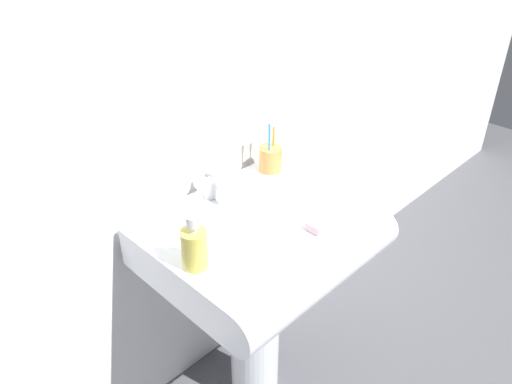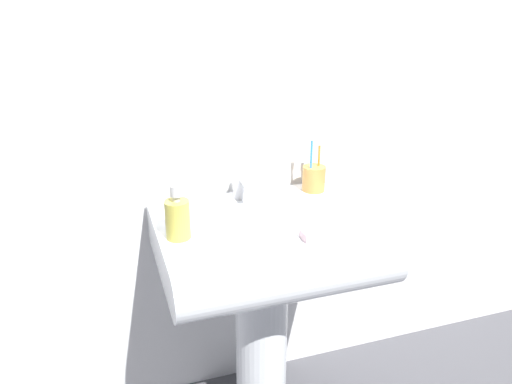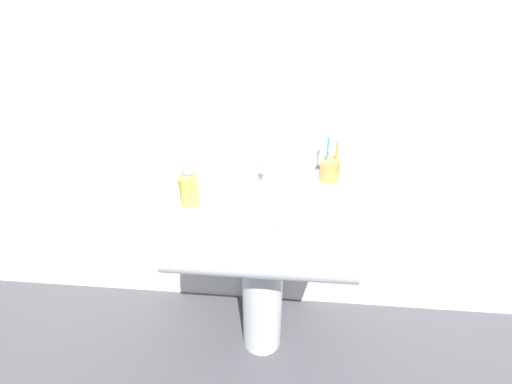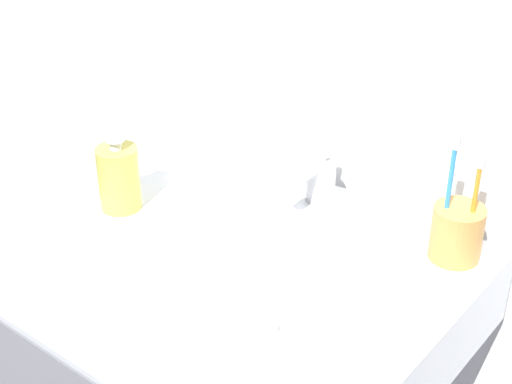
# 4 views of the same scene
# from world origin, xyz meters

# --- Properties ---
(wall_back) EXTENTS (5.00, 0.05, 2.40)m
(wall_back) POSITION_xyz_m (0.00, 0.28, 1.20)
(wall_back) COLOR white
(wall_back) RESTS_ON ground
(sink_pedestal) EXTENTS (0.17, 0.17, 0.65)m
(sink_pedestal) POSITION_xyz_m (0.00, 0.00, 0.33)
(sink_pedestal) COLOR white
(sink_pedestal) RESTS_ON ground
(sink_basin) EXTENTS (0.62, 0.53, 0.13)m
(sink_basin) POSITION_xyz_m (0.00, -0.05, 0.71)
(sink_basin) COLOR white
(sink_basin) RESTS_ON sink_pedestal
(faucet) EXTENTS (0.05, 0.12, 0.09)m
(faucet) POSITION_xyz_m (-0.01, 0.17, 0.82)
(faucet) COLOR silver
(faucet) RESTS_ON sink_basin
(toothbrush_cup) EXTENTS (0.08, 0.08, 0.20)m
(toothbrush_cup) POSITION_xyz_m (0.24, 0.16, 0.82)
(toothbrush_cup) COLOR #D19347
(toothbrush_cup) RESTS_ON sink_basin
(soap_bottle) EXTENTS (0.07, 0.07, 0.15)m
(soap_bottle) POSITION_xyz_m (-0.25, -0.04, 0.84)
(soap_bottle) COLOR gold
(soap_bottle) RESTS_ON sink_basin
(bar_soap) EXTENTS (0.08, 0.05, 0.02)m
(bar_soap) POSITION_xyz_m (0.10, -0.16, 0.79)
(bar_soap) COLOR silver
(bar_soap) RESTS_ON sink_basin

